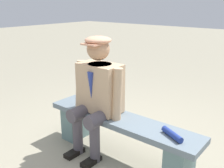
{
  "coord_description": "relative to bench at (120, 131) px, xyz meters",
  "views": [
    {
      "loc": [
        -1.49,
        1.97,
        1.63
      ],
      "look_at": [
        0.11,
        0.0,
        0.81
      ],
      "focal_mm": 41.26,
      "sensor_mm": 36.0,
      "label": 1
    }
  ],
  "objects": [
    {
      "name": "ground_plane",
      "position": [
        0.0,
        0.0,
        -0.3
      ],
      "size": [
        30.0,
        30.0,
        0.0
      ],
      "primitive_type": "plane",
      "color": "gray"
    },
    {
      "name": "bench",
      "position": [
        0.0,
        0.0,
        0.0
      ],
      "size": [
        1.78,
        0.36,
        0.46
      ],
      "color": "slate",
      "rests_on": "ground"
    },
    {
      "name": "seated_man",
      "position": [
        0.28,
        0.05,
        0.42
      ],
      "size": [
        0.63,
        0.56,
        1.3
      ],
      "color": "tan",
      "rests_on": "ground"
    },
    {
      "name": "rolled_magazine",
      "position": [
        -0.61,
        0.03,
        0.19
      ],
      "size": [
        0.25,
        0.16,
        0.06
      ],
      "primitive_type": "cylinder",
      "rotation": [
        0.0,
        1.57,
        -0.47
      ],
      "color": "navy",
      "rests_on": "bench"
    }
  ]
}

